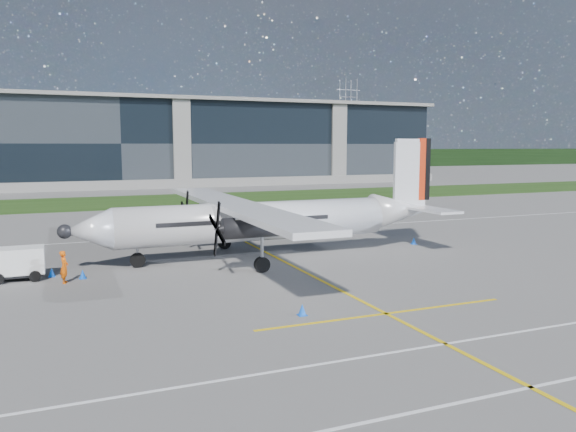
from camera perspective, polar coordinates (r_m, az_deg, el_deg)
The scene contains 15 objects.
ground at distance 67.12m, azimuth -13.78°, elevation 0.82°, with size 400.00×400.00×0.00m, color #555351.
grass_strip at distance 75.00m, azimuth -14.69°, elevation 1.46°, with size 400.00×18.00×0.04m, color #1D3A10.
terminal_building at distance 106.47m, azimuth -17.14°, elevation 7.02°, with size 120.00×20.00×15.00m, color black.
tree_line at distance 166.36m, azimuth -18.98°, elevation 5.34°, with size 400.00×6.00×6.00m, color black.
pylon_east at distance 200.05m, azimuth 6.11°, elevation 9.36°, with size 9.00×4.60×30.00m, color gray, non-canonical shape.
yellow_taxiway_centerline at distance 38.88m, azimuth -2.72°, elevation -3.47°, with size 0.20×70.00×0.01m, color yellow.
white_lane_line at distance 17.06m, azimuth 16.00°, elevation -17.97°, with size 90.00×0.15×0.01m, color white.
turboprop_aircraft at distance 35.89m, azimuth -2.04°, elevation 1.84°, with size 24.73×25.65×7.69m, color silver, non-canonical shape.
baggage_tug at distance 33.50m, azimuth -25.81°, elevation -4.40°, with size 2.91×1.75×1.75m, color white, non-canonical shape.
ground_crew_person at distance 31.67m, azimuth -21.79°, elevation -4.61°, with size 0.80×0.57×1.97m, color #F25907.
safety_cone_portwing at distance 24.15m, azimuth 1.45°, elevation -9.49°, with size 0.36×0.36×0.50m, color blue.
safety_cone_tail at distance 42.09m, azimuth 12.66°, elevation -2.48°, with size 0.36×0.36×0.50m, color blue.
safety_cone_fwd at distance 33.61m, azimuth -22.88°, elevation -5.29°, with size 0.36×0.36×0.50m, color blue.
safety_cone_nose_port at distance 32.53m, azimuth -20.13°, elevation -5.56°, with size 0.36×0.36×0.50m, color blue.
safety_cone_stbdwing at distance 47.87m, azimuth -9.34°, elevation -1.25°, with size 0.36×0.36×0.50m, color blue.
Camera 1 is at (-9.75, -26.02, 7.17)m, focal length 35.00 mm.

